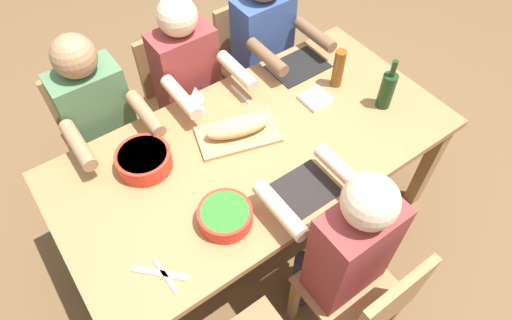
# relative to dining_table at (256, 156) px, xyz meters

# --- Properties ---
(ground_plane) EXTENTS (8.00, 8.00, 0.00)m
(ground_plane) POSITION_rel_dining_table_xyz_m (0.00, 0.00, -0.66)
(ground_plane) COLOR brown
(dining_table) EXTENTS (1.95, 0.99, 0.74)m
(dining_table) POSITION_rel_dining_table_xyz_m (0.00, 0.00, 0.00)
(dining_table) COLOR #9E7044
(dining_table) RESTS_ON ground_plane
(chair_far_right) EXTENTS (0.40, 0.40, 0.85)m
(chair_far_right) POSITION_rel_dining_table_xyz_m (0.54, 0.82, -0.18)
(chair_far_right) COLOR #9E7044
(chair_far_right) RESTS_ON ground_plane
(diner_far_right) EXTENTS (0.41, 0.53, 1.20)m
(diner_far_right) POSITION_rel_dining_table_xyz_m (0.54, 0.63, 0.03)
(diner_far_right) COLOR #2D2D38
(diner_far_right) RESTS_ON ground_plane
(chair_far_left) EXTENTS (0.40, 0.40, 0.85)m
(chair_far_left) POSITION_rel_dining_table_xyz_m (-0.54, 0.82, -0.18)
(chair_far_left) COLOR #9E7044
(chair_far_left) RESTS_ON ground_plane
(diner_far_left) EXTENTS (0.41, 0.53, 1.20)m
(diner_far_left) POSITION_rel_dining_table_xyz_m (-0.54, 0.63, 0.03)
(diner_far_left) COLOR #2D2D38
(diner_far_left) RESTS_ON ground_plane
(chair_far_center) EXTENTS (0.40, 0.40, 0.85)m
(chair_far_center) POSITION_rel_dining_table_xyz_m (0.00, 0.82, -0.18)
(chair_far_center) COLOR #9E7044
(chair_far_center) RESTS_ON ground_plane
(diner_far_center) EXTENTS (0.41, 0.53, 1.20)m
(diner_far_center) POSITION_rel_dining_table_xyz_m (-0.00, 0.63, 0.03)
(diner_far_center) COLOR #2D2D38
(diner_far_center) RESTS_ON ground_plane
(chair_near_center) EXTENTS (0.40, 0.40, 0.85)m
(chair_near_center) POSITION_rel_dining_table_xyz_m (0.00, -0.82, -0.18)
(chair_near_center) COLOR #9E7044
(chair_near_center) RESTS_ON ground_plane
(diner_near_center) EXTENTS (0.41, 0.53, 1.20)m
(diner_near_center) POSITION_rel_dining_table_xyz_m (0.00, -0.63, 0.03)
(diner_near_center) COLOR #2D2D38
(diner_near_center) RESTS_ON ground_plane
(serving_bowl_fruit) EXTENTS (0.25, 0.25, 0.09)m
(serving_bowl_fruit) POSITION_rel_dining_table_xyz_m (-0.49, 0.20, 0.13)
(serving_bowl_fruit) COLOR red
(serving_bowl_fruit) RESTS_ON dining_table
(serving_bowl_greens) EXTENTS (0.23, 0.23, 0.08)m
(serving_bowl_greens) POSITION_rel_dining_table_xyz_m (-0.35, -0.26, 0.12)
(serving_bowl_greens) COLOR red
(serving_bowl_greens) RESTS_ON dining_table
(cutting_board) EXTENTS (0.45, 0.33, 0.02)m
(cutting_board) POSITION_rel_dining_table_xyz_m (-0.03, 0.10, 0.09)
(cutting_board) COLOR tan
(cutting_board) RESTS_ON dining_table
(bread_loaf) EXTENTS (0.34, 0.20, 0.09)m
(bread_loaf) POSITION_rel_dining_table_xyz_m (-0.03, 0.10, 0.14)
(bread_loaf) COLOR tan
(bread_loaf) RESTS_ON cutting_board
(wine_bottle) EXTENTS (0.08, 0.08, 0.29)m
(wine_bottle) POSITION_rel_dining_table_xyz_m (0.70, -0.16, 0.18)
(wine_bottle) COLOR #193819
(wine_bottle) RESTS_ON dining_table
(beer_bottle) EXTENTS (0.06, 0.06, 0.22)m
(beer_bottle) POSITION_rel_dining_table_xyz_m (0.61, 0.10, 0.19)
(beer_bottle) COLOR brown
(beer_bottle) RESTS_ON dining_table
(wine_glass) EXTENTS (0.08, 0.08, 0.17)m
(wine_glass) POSITION_rel_dining_table_xyz_m (-0.10, 0.37, 0.19)
(wine_glass) COLOR silver
(wine_glass) RESTS_ON dining_table
(placemat_far_right) EXTENTS (0.32, 0.23, 0.01)m
(placemat_far_right) POSITION_rel_dining_table_xyz_m (0.54, 0.34, 0.08)
(placemat_far_right) COLOR black
(placemat_far_right) RESTS_ON dining_table
(fork_near_left) EXTENTS (0.02, 0.17, 0.01)m
(fork_near_left) POSITION_rel_dining_table_xyz_m (-0.68, -0.34, 0.08)
(fork_near_left) COLOR silver
(fork_near_left) RESTS_ON dining_table
(fork_far_center) EXTENTS (0.02, 0.17, 0.01)m
(fork_far_center) POSITION_rel_dining_table_xyz_m (0.14, 0.34, 0.08)
(fork_far_center) COLOR silver
(fork_far_center) RESTS_ON dining_table
(placemat_near_center) EXTENTS (0.32, 0.23, 0.01)m
(placemat_near_center) POSITION_rel_dining_table_xyz_m (0.00, -0.34, 0.08)
(placemat_near_center) COLOR black
(placemat_near_center) RESTS_ON dining_table
(carving_knife) EXTENTS (0.18, 0.18, 0.01)m
(carving_knife) POSITION_rel_dining_table_xyz_m (-0.69, -0.31, 0.08)
(carving_knife) COLOR silver
(carving_knife) RESTS_ON dining_table
(napkin_stack) EXTENTS (0.14, 0.14, 0.02)m
(napkin_stack) POSITION_rel_dining_table_xyz_m (0.44, 0.07, 0.09)
(napkin_stack) COLOR white
(napkin_stack) RESTS_ON dining_table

